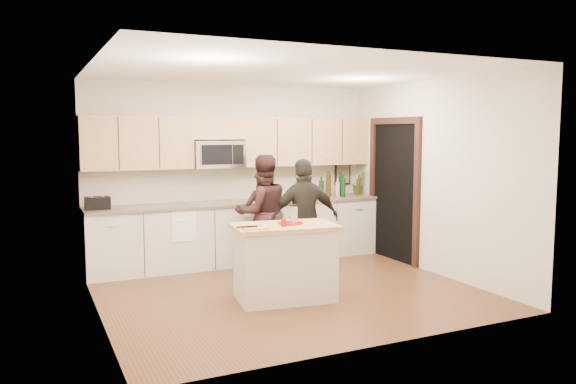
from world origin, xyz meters
name	(u,v)px	position (x,y,z in m)	size (l,w,h in m)	color
floor	(288,291)	(0.00, 0.00, 0.00)	(4.50, 4.50, 0.00)	brown
room_shell	(288,152)	(0.00, 0.00, 1.73)	(4.52, 4.02, 2.71)	beige
back_cabinetry	(241,232)	(0.00, 1.69, 0.47)	(4.50, 0.66, 0.94)	beige
upper_cabinetry	(239,141)	(0.03, 1.83, 1.84)	(4.50, 0.33, 0.75)	tan
microwave	(218,154)	(-0.31, 1.80, 1.65)	(0.76, 0.41, 0.40)	silver
doorway	(394,185)	(2.23, 0.90, 1.16)	(0.06, 1.25, 2.20)	black
framed_picture	(343,173)	(1.95, 1.98, 1.28)	(0.30, 0.03, 0.38)	black
dish_towel	(181,216)	(-0.95, 1.50, 0.80)	(0.34, 0.60, 0.48)	white
island	(285,262)	(-0.19, -0.32, 0.45)	(1.28, 0.86, 0.90)	beige
red_plate	(291,223)	(-0.11, -0.30, 0.91)	(0.29, 0.29, 0.02)	maroon
box_grater	(294,213)	(-0.07, -0.31, 1.02)	(0.08, 0.06, 0.21)	silver
drink_glass	(283,223)	(-0.26, -0.42, 0.94)	(0.06, 0.06, 0.09)	maroon
cutting_board	(255,228)	(-0.62, -0.46, 0.91)	(0.27, 0.19, 0.02)	tan
tongs	(247,227)	(-0.70, -0.41, 0.93)	(0.24, 0.03, 0.02)	black
knife	(252,226)	(-0.62, -0.38, 0.92)	(0.23, 0.02, 0.01)	silver
toaster	(97,203)	(-2.05, 1.67, 1.03)	(0.32, 0.21, 0.17)	black
bottle_cluster	(340,185)	(1.71, 1.67, 1.12)	(0.77, 0.30, 0.40)	black
orchid	(358,182)	(2.10, 1.72, 1.16)	(0.24, 0.19, 0.43)	#387830
woman_left	(262,220)	(0.12, 1.13, 0.73)	(0.53, 0.35, 1.46)	black
woman_center	(263,213)	(0.13, 1.12, 0.83)	(0.81, 0.63, 1.66)	black
woman_right	(305,219)	(0.47, 0.46, 0.81)	(0.95, 0.40, 1.62)	black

